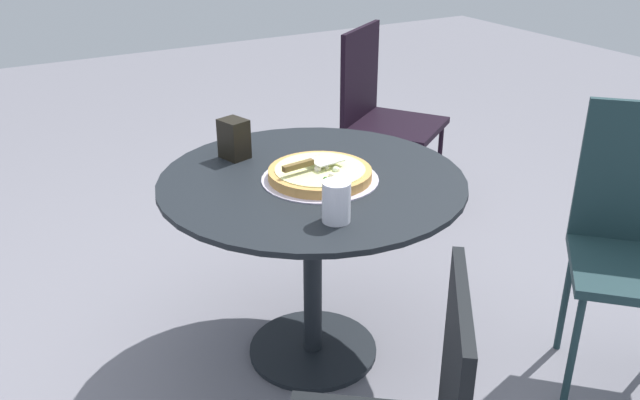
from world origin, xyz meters
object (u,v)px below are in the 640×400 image
Objects in this scene: pizza_on_tray at (320,174)px; patio_chair_near at (381,108)px; pizza_server at (311,163)px; drinking_cup at (336,202)px; napkin_dispenser at (234,139)px; patio_table at (312,220)px; patio_chair_far at (637,233)px.

patio_chair_near is at bearing -43.39° from pizza_on_tray.
drinking_cup is at bearing 164.62° from pizza_server.
pizza_on_tray is 0.05m from pizza_server.
pizza_on_tray is at bearing -99.20° from pizza_server.
drinking_cup is 0.59m from napkin_dispenser.
patio_table is 0.21m from pizza_server.
drinking_cup is (-0.30, 0.09, 0.21)m from patio_table.
drinking_cup is at bearing 71.97° from patio_chair_far.
drinking_cup is (-0.27, 0.11, 0.04)m from pizza_on_tray.
napkin_dispenser is (0.58, 0.05, 0.01)m from drinking_cup.
drinking_cup reaches higher than patio_table.
napkin_dispenser reaches higher than pizza_server.
pizza_on_tray is at bearing -150.12° from patio_table.
pizza_on_tray is 0.35m from napkin_dispenser.
patio_chair_far reaches higher than pizza_on_tray.
napkin_dispenser is at bearing 5.02° from drinking_cup.
patio_table is at bearing -16.99° from drinking_cup.
pizza_on_tray is 2.75× the size of napkin_dispenser.
napkin_dispenser is (0.31, 0.16, 0.05)m from pizza_on_tray.
pizza_server is 0.29m from drinking_cup.
patio_chair_near reaches higher than pizza_on_tray.
pizza_server is (-0.02, 0.01, 0.21)m from patio_table.
napkin_dispenser is 0.15× the size of patio_chair_near.
napkin_dispenser reaches higher than drinking_cup.
pizza_server is (0.00, 0.03, 0.04)m from pizza_on_tray.
patio_chair_near is 0.97× the size of patio_chair_far.
napkin_dispenser is (0.31, 0.13, 0.01)m from pizza_server.
patio_chair_far is (-0.58, -0.85, -0.21)m from pizza_server.
napkin_dispenser is 1.34m from patio_chair_far.
patio_chair_near is at bearing -2.72° from patio_chair_far.
patio_table is at bearing 29.88° from pizza_on_tray.
drinking_cup is 0.13× the size of patio_chair_near.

